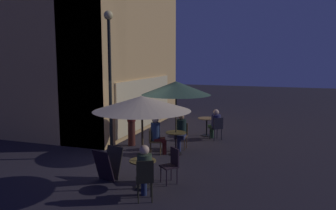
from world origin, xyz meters
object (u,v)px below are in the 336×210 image
(cafe_chair_4, at_px, (217,126))
(patron_seated_2, at_px, (144,169))
(street_lamp_near_corner, at_px, (110,64))
(patron_standing_4, at_px, (131,123))
(cafe_table_2, at_px, (207,123))
(patron_seated_1, at_px, (157,133))
(cafe_chair_0, at_px, (182,133))
(cafe_chair_1, at_px, (153,139))
(patron_seated_3, at_px, (215,122))
(cafe_chair_3, at_px, (145,177))
(patio_umbrella_1, at_px, (142,104))
(menu_sandwich_board, at_px, (108,164))
(cafe_table_1, at_px, (143,169))
(cafe_chair_2, at_px, (172,162))
(patio_umbrella_0, at_px, (176,88))
(cafe_table_0, at_px, (176,139))
(patron_seated_0, at_px, (181,130))

(cafe_chair_4, distance_m, patron_seated_2, 6.15)
(street_lamp_near_corner, xyz_separation_m, patron_standing_4, (1.56, 0.03, -2.18))
(cafe_table_2, xyz_separation_m, patron_seated_1, (-3.23, 0.95, 0.19))
(cafe_chair_0, relative_size, cafe_chair_1, 1.06)
(cafe_chair_4, height_order, patron_seated_3, patron_seated_3)
(cafe_chair_1, relative_size, cafe_chair_4, 0.95)
(cafe_chair_3, bearing_deg, patio_umbrella_1, -0.00)
(cafe_table_2, xyz_separation_m, cafe_chair_1, (-3.27, 1.08, -0.02))
(menu_sandwich_board, xyz_separation_m, cafe_table_1, (-0.24, -1.10, 0.07))
(street_lamp_near_corner, distance_m, cafe_chair_2, 3.89)
(cafe_chair_1, height_order, patron_standing_4, patron_standing_4)
(cafe_table_2, height_order, patio_umbrella_0, patio_umbrella_0)
(cafe_table_2, bearing_deg, menu_sandwich_board, 167.67)
(cafe_chair_0, xyz_separation_m, patron_standing_4, (-0.21, 1.87, 0.31))
(cafe_table_2, height_order, cafe_chair_0, cafe_chair_0)
(cafe_table_0, height_order, cafe_chair_1, cafe_chair_1)
(cafe_chair_2, relative_size, patron_seated_3, 0.76)
(menu_sandwich_board, height_order, patio_umbrella_1, patio_umbrella_1)
(street_lamp_near_corner, height_order, patron_seated_1, street_lamp_near_corner)
(cafe_table_2, relative_size, cafe_chair_3, 0.76)
(patio_umbrella_0, relative_size, cafe_chair_3, 2.50)
(cafe_chair_1, xyz_separation_m, cafe_chair_2, (-2.26, -1.44, 0.02))
(street_lamp_near_corner, height_order, cafe_chair_3, street_lamp_near_corner)
(cafe_table_0, distance_m, cafe_table_2, 3.05)
(cafe_chair_2, xyz_separation_m, cafe_chair_3, (-1.33, 0.19, 0.04))
(cafe_chair_0, relative_size, cafe_chair_4, 1.01)
(cafe_table_1, relative_size, patron_seated_3, 0.60)
(menu_sandwich_board, bearing_deg, patron_seated_2, -106.33)
(cafe_table_2, bearing_deg, patron_seated_0, 170.97)
(cafe_chair_1, distance_m, patron_seated_3, 3.17)
(menu_sandwich_board, distance_m, patron_seated_0, 3.65)
(cafe_chair_1, distance_m, patron_seated_0, 1.15)
(cafe_chair_0, relative_size, patron_seated_0, 0.73)
(street_lamp_near_corner, distance_m, patron_seated_0, 3.39)
(street_lamp_near_corner, distance_m, cafe_chair_4, 5.05)
(cafe_chair_1, bearing_deg, cafe_chair_2, -76.12)
(patron_seated_2, bearing_deg, cafe_chair_1, -8.18)
(cafe_table_1, distance_m, patron_seated_3, 5.69)
(cafe_chair_0, height_order, patron_seated_3, patron_seated_3)
(cafe_chair_1, bearing_deg, menu_sandwich_board, -113.22)
(cafe_chair_4, distance_m, patron_standing_4, 3.37)
(cafe_chair_3, bearing_deg, cafe_chair_1, -7.88)
(patron_seated_0, relative_size, patron_seated_2, 0.96)
(cafe_chair_3, bearing_deg, patron_seated_3, -29.72)
(patron_seated_1, bearing_deg, cafe_chair_3, -91.54)
(patio_umbrella_1, xyz_separation_m, patron_seated_0, (3.77, 0.19, -1.42))
(street_lamp_near_corner, bearing_deg, patron_seated_0, -48.48)
(menu_sandwich_board, height_order, patron_seated_3, patron_seated_3)
(patron_seated_1, xyz_separation_m, patron_seated_2, (-3.51, -1.06, 0.00))
(cafe_table_1, relative_size, cafe_chair_0, 0.80)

